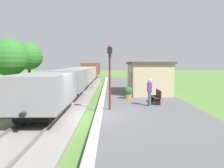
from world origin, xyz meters
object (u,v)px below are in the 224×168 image
at_px(station_hut, 148,77).
at_px(tree_field_left, 29,56).
at_px(freight_train, 84,74).
at_px(potted_planter, 128,92).
at_px(person_waiting, 150,91).
at_px(lamp_post_near, 110,65).
at_px(bench_near_hut, 157,96).
at_px(bench_down_platform, 139,84).
at_px(lamp_post_far, 110,64).
at_px(tree_trackside_far, 9,58).

distance_m(station_hut, tree_field_left, 12.59).
height_order(freight_train, potted_planter, freight_train).
bearing_deg(person_waiting, lamp_post_near, 23.84).
distance_m(bench_near_hut, bench_down_platform, 9.21).
xyz_separation_m(person_waiting, lamp_post_far, (-2.49, 9.98, 1.62)).
height_order(person_waiting, lamp_post_far, lamp_post_far).
bearing_deg(station_hut, lamp_post_far, 131.65).
relative_size(bench_down_platform, person_waiting, 0.88).
bearing_deg(lamp_post_far, lamp_post_near, -90.00).
bearing_deg(tree_trackside_far, bench_near_hut, -10.87).
distance_m(station_hut, lamp_post_near, 8.13).
height_order(station_hut, tree_field_left, tree_field_left).
xyz_separation_m(bench_near_hut, potted_planter, (-1.75, 2.01, 0.00)).
bearing_deg(potted_planter, person_waiting, -68.17).
bearing_deg(freight_train, bench_near_hut, -65.91).
distance_m(station_hut, lamp_post_far, 5.27).
height_order(freight_train, station_hut, station_hut).
xyz_separation_m(freight_train, tree_trackside_far, (-4.11, -12.49, 1.83)).
xyz_separation_m(bench_near_hut, tree_trackside_far, (-10.61, 2.04, 2.61)).
height_order(bench_down_platform, potted_planter, potted_planter).
distance_m(tree_trackside_far, tree_field_left, 6.94).
height_order(freight_train, person_waiting, freight_train).
distance_m(bench_down_platform, tree_trackside_far, 13.07).
bearing_deg(freight_train, lamp_post_far, -57.69).
distance_m(freight_train, tree_trackside_far, 13.28).
distance_m(person_waiting, potted_planter, 3.06).
bearing_deg(bench_near_hut, potted_planter, 131.02).
bearing_deg(bench_near_hut, person_waiting, -128.36).
bearing_deg(lamp_post_far, tree_field_left, -178.07).
relative_size(lamp_post_near, tree_trackside_far, 0.78).
bearing_deg(tree_field_left, lamp_post_near, -51.96).
bearing_deg(station_hut, lamp_post_near, -115.14).
relative_size(person_waiting, lamp_post_near, 0.46).
distance_m(freight_train, person_waiting, 16.41).
bearing_deg(bench_near_hut, tree_field_left, 142.51).
bearing_deg(person_waiting, potted_planter, -69.22).
bearing_deg(freight_train, lamp_post_near, -78.41).
bearing_deg(lamp_post_far, station_hut, -48.35).
bearing_deg(bench_down_platform, potted_planter, -103.67).
relative_size(bench_near_hut, person_waiting, 0.88).
bearing_deg(tree_trackside_far, station_hut, 16.84).
distance_m(freight_train, lamp_post_far, 6.45).
distance_m(freight_train, bench_near_hut, 15.93).
height_order(bench_down_platform, lamp_post_far, lamp_post_far).
height_order(station_hut, tree_trackside_far, tree_trackside_far).
distance_m(bench_down_platform, lamp_post_near, 11.77).
distance_m(freight_train, tree_field_left, 7.90).
bearing_deg(person_waiting, bench_near_hut, -129.41).
xyz_separation_m(person_waiting, tree_field_left, (-10.98, 9.69, 2.46)).
bearing_deg(station_hut, bench_down_platform, 94.49).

